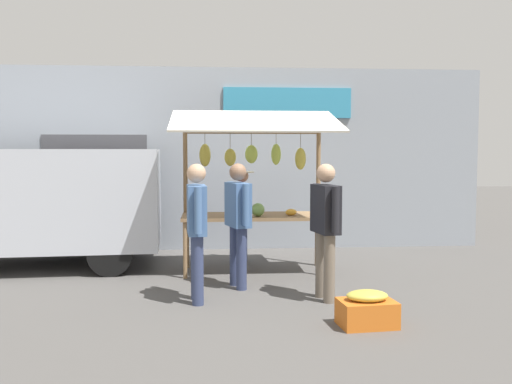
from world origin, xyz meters
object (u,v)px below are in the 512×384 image
object	(u,v)px
shopper_with_ponytail	(325,221)
produce_crate_near	(367,310)
shopper_with_shopping_bag	(197,222)
vendor_with_sunhat	(242,208)
parked_van	(7,197)
market_stall	(254,171)
shopper_in_grey_tee	(238,216)

from	to	relation	value
shopper_with_ponytail	produce_crate_near	xyz separation A→B (m)	(-0.23, 1.11, -0.81)
shopper_with_ponytail	shopper_with_shopping_bag	distance (m)	1.59
vendor_with_sunhat	parked_van	xyz separation A→B (m)	(3.71, 0.16, 0.22)
vendor_with_sunhat	shopper_with_ponytail	bearing A→B (deg)	28.98
shopper_with_ponytail	vendor_with_sunhat	bearing A→B (deg)	9.47
shopper_with_ponytail	shopper_with_shopping_bag	xyz separation A→B (m)	(1.58, -0.02, 0.00)
produce_crate_near	shopper_with_ponytail	bearing A→B (deg)	-78.33
shopper_with_ponytail	market_stall	bearing A→B (deg)	12.69
parked_van	produce_crate_near	bearing A→B (deg)	141.12
shopper_with_ponytail	parked_van	world-z (taller)	parked_van
vendor_with_sunhat	parked_van	world-z (taller)	parked_van
shopper_with_ponytail	shopper_in_grey_tee	size ratio (longest dim) A/B	1.01
vendor_with_sunhat	produce_crate_near	distance (m)	3.83
shopper_with_shopping_bag	parked_van	size ratio (longest dim) A/B	0.38
shopper_with_shopping_bag	market_stall	bearing A→B (deg)	-30.08
market_stall	produce_crate_near	size ratio (longest dim) A/B	4.01
shopper_with_shopping_bag	shopper_in_grey_tee	distance (m)	0.89
market_stall	parked_van	size ratio (longest dim) A/B	0.56
vendor_with_sunhat	shopper_with_ponytail	size ratio (longest dim) A/B	0.91
vendor_with_sunhat	parked_van	size ratio (longest dim) A/B	0.34
shopper_with_ponytail	shopper_with_shopping_bag	size ratio (longest dim) A/B	1.00
shopper_with_shopping_bag	shopper_in_grey_tee	bearing A→B (deg)	-41.57
shopper_in_grey_tee	vendor_with_sunhat	bearing A→B (deg)	-21.52
shopper_with_ponytail	shopper_in_grey_tee	bearing A→B (deg)	44.87
shopper_in_grey_tee	produce_crate_near	world-z (taller)	shopper_in_grey_tee
market_stall	shopper_in_grey_tee	xyz separation A→B (m)	(0.30, 1.04, -0.57)
shopper_with_shopping_bag	produce_crate_near	size ratio (longest dim) A/B	2.73
shopper_with_shopping_bag	produce_crate_near	world-z (taller)	shopper_with_shopping_bag
vendor_with_sunhat	shopper_with_shopping_bag	bearing A→B (deg)	-6.46
shopper_in_grey_tee	produce_crate_near	size ratio (longest dim) A/B	2.71
vendor_with_sunhat	shopper_with_shopping_bag	distance (m)	2.56
market_stall	shopper_in_grey_tee	size ratio (longest dim) A/B	1.48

